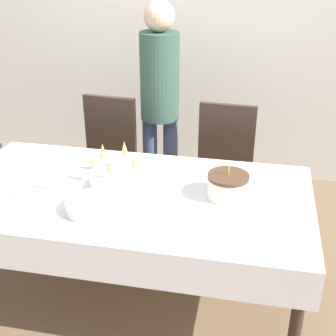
% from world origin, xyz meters
% --- Properties ---
extents(ground_plane, '(12.00, 12.00, 0.00)m').
position_xyz_m(ground_plane, '(0.00, 0.00, 0.00)').
color(ground_plane, brown).
extents(wall_back, '(8.00, 0.05, 2.70)m').
position_xyz_m(wall_back, '(0.00, 1.82, 1.35)').
color(wall_back, silver).
rests_on(wall_back, ground_plane).
extents(dining_table, '(1.97, 1.02, 0.73)m').
position_xyz_m(dining_table, '(0.00, 0.00, 0.63)').
color(dining_table, white).
rests_on(dining_table, ground_plane).
extents(dining_chair_far_left, '(0.46, 0.46, 0.95)m').
position_xyz_m(dining_chair_far_left, '(-0.43, 0.83, 0.52)').
color(dining_chair_far_left, '#38281E').
rests_on(dining_chair_far_left, ground_plane).
extents(dining_chair_far_right, '(0.44, 0.44, 0.95)m').
position_xyz_m(dining_chair_far_right, '(0.44, 0.83, 0.52)').
color(dining_chair_far_right, '#38281E').
rests_on(dining_chair_far_right, ground_plane).
extents(birthday_cake, '(0.22, 0.22, 0.21)m').
position_xyz_m(birthday_cake, '(0.52, 0.05, 0.79)').
color(birthday_cake, silver).
rests_on(birthday_cake, dining_table).
extents(champagne_tray, '(0.37, 0.37, 0.18)m').
position_xyz_m(champagne_tray, '(-0.14, 0.14, 0.80)').
color(champagne_tray, silver).
rests_on(champagne_tray, dining_table).
extents(plate_stack_main, '(0.27, 0.27, 0.06)m').
position_xyz_m(plate_stack_main, '(-0.14, -0.22, 0.76)').
color(plate_stack_main, silver).
rests_on(plate_stack_main, dining_table).
extents(plate_stack_dessert, '(0.22, 0.22, 0.05)m').
position_xyz_m(plate_stack_dessert, '(-0.13, 0.03, 0.75)').
color(plate_stack_dessert, silver).
rests_on(plate_stack_dessert, dining_table).
extents(cake_knife, '(0.29, 0.11, 0.00)m').
position_xyz_m(cake_knife, '(0.53, -0.11, 0.73)').
color(cake_knife, silver).
rests_on(cake_knife, dining_table).
extents(fork_pile, '(0.17, 0.06, 0.02)m').
position_xyz_m(fork_pile, '(-0.54, -0.13, 0.74)').
color(fork_pile, silver).
rests_on(fork_pile, dining_table).
extents(napkin_pile, '(0.15, 0.15, 0.01)m').
position_xyz_m(napkin_pile, '(-0.50, 0.02, 0.73)').
color(napkin_pile, '#8CC6E0').
rests_on(napkin_pile, dining_table).
extents(person_standing, '(0.28, 0.28, 1.61)m').
position_xyz_m(person_standing, '(-0.06, 1.03, 0.97)').
color(person_standing, '#3F4C72').
rests_on(person_standing, ground_plane).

